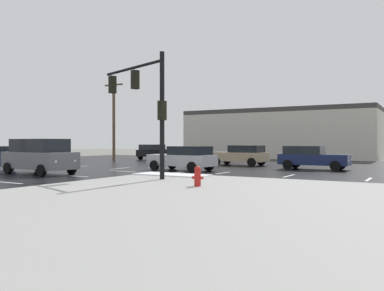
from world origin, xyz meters
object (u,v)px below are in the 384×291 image
(fire_hydrant, at_px, (198,176))
(sedan_black, at_px, (155,151))
(sedan_tan, at_px, (241,155))
(suv_grey, at_px, (39,156))
(traffic_signal_mast, at_px, (145,97))
(utility_pole_far, at_px, (114,117))
(sedan_silver, at_px, (184,158))
(sedan_navy, at_px, (311,157))

(fire_hydrant, distance_m, sedan_black, 27.18)
(sedan_tan, xyz_separation_m, sedan_black, (-12.33, 5.57, 0.00))
(fire_hydrant, height_order, suv_grey, suv_grey)
(suv_grey, relative_size, sedan_tan, 1.08)
(traffic_signal_mast, relative_size, sedan_tan, 1.29)
(sedan_tan, distance_m, utility_pole_far, 14.08)
(suv_grey, bearing_deg, sedan_tan, 69.32)
(suv_grey, bearing_deg, sedan_silver, 53.35)
(fire_hydrant, bearing_deg, sedan_black, 129.24)
(fire_hydrant, bearing_deg, sedan_silver, 124.75)
(fire_hydrant, height_order, sedan_tan, sedan_tan)
(sedan_navy, relative_size, sedan_tan, 0.99)
(sedan_navy, height_order, utility_pole_far, utility_pole_far)
(sedan_silver, bearing_deg, utility_pole_far, -24.81)
(traffic_signal_mast, height_order, sedan_black, traffic_signal_mast)
(traffic_signal_mast, bearing_deg, sedan_tan, -68.13)
(sedan_tan, height_order, sedan_black, same)
(utility_pole_far, bearing_deg, fire_hydrant, -40.87)
(fire_hydrant, distance_m, utility_pole_far, 24.76)
(traffic_signal_mast, bearing_deg, sedan_navy, -96.14)
(suv_grey, distance_m, utility_pole_far, 16.25)
(suv_grey, xyz_separation_m, sedan_tan, (6.60, 13.76, -0.24))
(sedan_navy, distance_m, sedan_silver, 8.64)
(sedan_silver, distance_m, sedan_black, 17.22)
(sedan_navy, height_order, suv_grey, suv_grey)
(traffic_signal_mast, bearing_deg, sedan_black, -36.47)
(utility_pole_far, bearing_deg, traffic_signal_mast, -44.13)
(sedan_navy, height_order, sedan_tan, same)
(sedan_silver, distance_m, utility_pole_far, 15.38)
(sedan_silver, height_order, sedan_black, same)
(traffic_signal_mast, xyz_separation_m, sedan_tan, (-0.66, 13.34, -3.26))
(traffic_signal_mast, xyz_separation_m, sedan_navy, (5.34, 11.36, -3.26))
(traffic_signal_mast, relative_size, sedan_navy, 1.30)
(fire_hydrant, distance_m, suv_grey, 11.61)
(traffic_signal_mast, height_order, utility_pole_far, utility_pole_far)
(sedan_tan, bearing_deg, traffic_signal_mast, 95.76)
(suv_grey, relative_size, utility_pole_far, 0.60)
(sedan_tan, xyz_separation_m, utility_pole_far, (-13.63, 0.53, 3.47))
(fire_hydrant, distance_m, sedan_tan, 16.24)
(sedan_tan, height_order, utility_pole_far, utility_pole_far)
(traffic_signal_mast, xyz_separation_m, fire_hydrant, (4.21, -2.15, -3.57))
(fire_hydrant, height_order, sedan_silver, sedan_silver)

